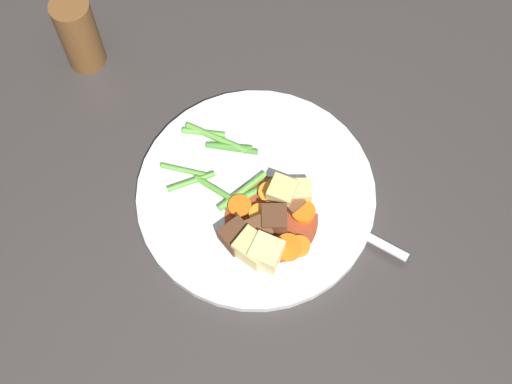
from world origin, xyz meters
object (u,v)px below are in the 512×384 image
at_px(carrot_slice_1, 240,207).
at_px(potato_chunk_2, 252,248).
at_px(carrot_slice_2, 270,194).
at_px(carrot_slice_5, 260,215).
at_px(pepper_mill, 79,34).
at_px(carrot_slice_0, 303,212).
at_px(meat_chunk_0, 259,230).
at_px(potato_chunk_0, 266,253).
at_px(potato_chunk_1, 282,192).
at_px(potato_chunk_3, 301,191).
at_px(fork, 334,219).
at_px(carrot_slice_4, 300,246).
at_px(dinner_plate, 256,194).
at_px(carrot_slice_3, 284,249).
at_px(meat_chunk_1, 236,236).
at_px(meat_chunk_2, 293,203).
at_px(meat_chunk_3, 273,220).

relative_size(carrot_slice_1, potato_chunk_2, 0.77).
height_order(carrot_slice_2, carrot_slice_5, same).
relative_size(carrot_slice_2, pepper_mill, 0.25).
xyz_separation_m(carrot_slice_0, meat_chunk_0, (-0.00, -0.06, 0.01)).
xyz_separation_m(carrot_slice_2, potato_chunk_0, (0.07, -0.04, 0.01)).
xyz_separation_m(potato_chunk_1, potato_chunk_3, (0.01, 0.02, -0.00)).
distance_m(potato_chunk_2, potato_chunk_3, 0.09).
relative_size(potato_chunk_2, fork, 0.22).
distance_m(carrot_slice_4, potato_chunk_2, 0.05).
relative_size(carrot_slice_1, fork, 0.17).
distance_m(dinner_plate, meat_chunk_0, 0.06).
distance_m(dinner_plate, carrot_slice_4, 0.09).
height_order(carrot_slice_0, potato_chunk_1, potato_chunk_1).
distance_m(carrot_slice_3, carrot_slice_5, 0.05).
bearing_deg(pepper_mill, carrot_slice_1, 15.52).
relative_size(potato_chunk_2, meat_chunk_1, 1.12).
bearing_deg(potato_chunk_0, carrot_slice_1, 179.40).
bearing_deg(potato_chunk_3, meat_chunk_1, -80.02).
xyz_separation_m(carrot_slice_4, potato_chunk_0, (-0.01, -0.04, 0.01)).
xyz_separation_m(potato_chunk_1, meat_chunk_1, (0.02, -0.07, -0.00)).
height_order(carrot_slice_2, carrot_slice_4, carrot_slice_2).
bearing_deg(meat_chunk_0, carrot_slice_1, -172.02).
height_order(dinner_plate, fork, fork).
height_order(meat_chunk_1, meat_chunk_2, meat_chunk_1).
xyz_separation_m(dinner_plate, meat_chunk_2, (0.03, 0.03, 0.01)).
height_order(carrot_slice_1, potato_chunk_2, potato_chunk_2).
relative_size(carrot_slice_3, potato_chunk_1, 1.05).
bearing_deg(carrot_slice_3, carrot_slice_0, 126.37).
relative_size(carrot_slice_4, pepper_mill, 0.22).
height_order(carrot_slice_1, carrot_slice_5, carrot_slice_5).
height_order(carrot_slice_3, meat_chunk_1, meat_chunk_1).
height_order(carrot_slice_5, potato_chunk_2, potato_chunk_2).
xyz_separation_m(carrot_slice_1, pepper_mill, (-0.29, -0.08, 0.04)).
distance_m(potato_chunk_1, potato_chunk_3, 0.02).
height_order(carrot_slice_5, potato_chunk_3, potato_chunk_3).
bearing_deg(carrot_slice_1, potato_chunk_3, 77.11).
bearing_deg(carrot_slice_5, pepper_mill, -162.74).
bearing_deg(carrot_slice_1, potato_chunk_0, -0.60).
bearing_deg(meat_chunk_0, potato_chunk_3, 108.01).
xyz_separation_m(dinner_plate, carrot_slice_2, (0.01, 0.01, 0.01)).
xyz_separation_m(dinner_plate, pepper_mill, (-0.28, -0.11, 0.05)).
distance_m(carrot_slice_1, meat_chunk_3, 0.04).
xyz_separation_m(carrot_slice_5, pepper_mill, (-0.31, -0.10, 0.03)).
bearing_deg(potato_chunk_3, meat_chunk_3, -68.50).
bearing_deg(meat_chunk_2, potato_chunk_1, -158.83).
xyz_separation_m(carrot_slice_3, meat_chunk_0, (-0.03, -0.02, 0.01)).
distance_m(potato_chunk_0, potato_chunk_3, 0.09).
xyz_separation_m(dinner_plate, potato_chunk_2, (0.07, -0.04, 0.02)).
height_order(potato_chunk_0, meat_chunk_1, potato_chunk_0).
bearing_deg(fork, meat_chunk_1, -104.50).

